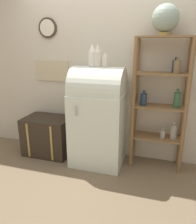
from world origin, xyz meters
name	(u,v)px	position (x,y,z in m)	size (l,w,h in m)	color
ground_plane	(93,169)	(0.00, 0.00, 0.00)	(12.00, 12.00, 0.00)	#7A664C
wall_back	(104,67)	(-0.01, 0.57, 1.35)	(7.00, 0.09, 2.70)	beige
refrigerator	(98,115)	(0.00, 0.24, 0.72)	(0.72, 0.65, 1.39)	silver
suitcase_trunk	(48,136)	(-0.83, 0.26, 0.29)	(0.70, 0.50, 0.59)	#33281E
shelf_unit	(161,98)	(0.82, 0.38, 0.99)	(0.71, 0.31, 1.76)	olive
globe	(165,18)	(0.79, 0.35, 1.96)	(0.32, 0.32, 0.36)	#AD8942
vase_left	(92,56)	(-0.09, 0.25, 1.52)	(0.11, 0.11, 0.29)	white
vase_center	(98,56)	(-0.01, 0.25, 1.52)	(0.11, 0.11, 0.28)	silver
vase_right	(105,60)	(0.10, 0.23, 1.48)	(0.07, 0.07, 0.19)	silver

